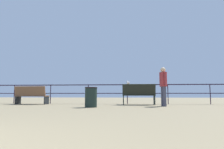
{
  "coord_description": "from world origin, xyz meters",
  "views": [
    {
      "loc": [
        2.34,
        -0.97,
        0.52
      ],
      "look_at": [
        1.36,
        9.2,
        1.54
      ],
      "focal_mm": 31.56,
      "sensor_mm": 36.0,
      "label": 1
    }
  ],
  "objects_px": {
    "trash_bin": "(91,97)",
    "person_by_bench": "(163,84)",
    "bench_near_right": "(139,93)",
    "bench_near_left": "(31,95)",
    "seagull_on_rail": "(128,83)"
  },
  "relations": [
    {
      "from": "person_by_bench",
      "to": "seagull_on_rail",
      "type": "height_order",
      "value": "person_by_bench"
    },
    {
      "from": "bench_near_right",
      "to": "trash_bin",
      "type": "distance_m",
      "value": 2.83
    },
    {
      "from": "person_by_bench",
      "to": "trash_bin",
      "type": "relative_size",
      "value": 2.11
    },
    {
      "from": "seagull_on_rail",
      "to": "trash_bin",
      "type": "height_order",
      "value": "seagull_on_rail"
    },
    {
      "from": "bench_near_left",
      "to": "seagull_on_rail",
      "type": "distance_m",
      "value": 5.12
    },
    {
      "from": "bench_near_right",
      "to": "person_by_bench",
      "type": "bearing_deg",
      "value": -47.03
    },
    {
      "from": "person_by_bench",
      "to": "seagull_on_rail",
      "type": "bearing_deg",
      "value": 127.84
    },
    {
      "from": "seagull_on_rail",
      "to": "bench_near_left",
      "type": "bearing_deg",
      "value": -169.67
    },
    {
      "from": "bench_near_left",
      "to": "bench_near_right",
      "type": "height_order",
      "value": "bench_near_right"
    },
    {
      "from": "trash_bin",
      "to": "bench_near_left",
      "type": "bearing_deg",
      "value": 150.48
    },
    {
      "from": "trash_bin",
      "to": "person_by_bench",
      "type": "bearing_deg",
      "value": 17.21
    },
    {
      "from": "bench_near_right",
      "to": "person_by_bench",
      "type": "relative_size",
      "value": 0.95
    },
    {
      "from": "bench_near_left",
      "to": "seagull_on_rail",
      "type": "xyz_separation_m",
      "value": [
        5.0,
        0.91,
        0.64
      ]
    },
    {
      "from": "seagull_on_rail",
      "to": "trash_bin",
      "type": "xyz_separation_m",
      "value": [
        -1.44,
        -2.93,
        -0.74
      ]
    },
    {
      "from": "bench_near_right",
      "to": "trash_bin",
      "type": "xyz_separation_m",
      "value": [
        -1.97,
        -2.02,
        -0.15
      ]
    }
  ]
}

